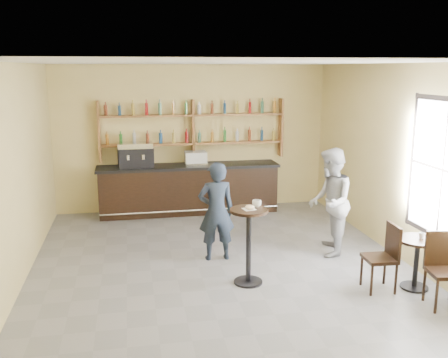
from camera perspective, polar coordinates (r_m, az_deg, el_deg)
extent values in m
plane|color=slate|center=(8.18, -0.33, -9.85)|extent=(7.00, 7.00, 0.00)
plane|color=white|center=(7.56, -0.36, 13.18)|extent=(7.00, 7.00, 0.00)
plane|color=#DAC47C|center=(11.13, -3.63, 4.69)|extent=(7.00, 0.00, 7.00)
plane|color=#DAC47C|center=(4.44, 7.98, -7.56)|extent=(7.00, 0.00, 7.00)
plane|color=#DAC47C|center=(7.76, -22.68, 0.30)|extent=(0.00, 7.00, 7.00)
plane|color=#DAC47C|center=(8.76, 19.35, 1.86)|extent=(0.00, 7.00, 7.00)
plane|color=white|center=(7.75, 23.76, 0.94)|extent=(0.00, 2.00, 2.00)
cube|color=white|center=(7.18, 2.87, -3.45)|extent=(0.20, 0.20, 0.00)
torus|color=tan|center=(7.17, 2.97, -3.26)|extent=(0.14, 0.14, 0.05)
imported|color=white|center=(7.30, 3.76, -2.80)|extent=(0.14, 0.14, 0.10)
imported|color=black|center=(8.19, -0.88, -3.71)|extent=(0.60, 0.40, 1.65)
imported|color=white|center=(7.65, 21.67, -6.04)|extent=(0.11, 0.11, 0.09)
imported|color=gray|center=(8.58, 12.01, -2.60)|extent=(0.97, 1.08, 1.83)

